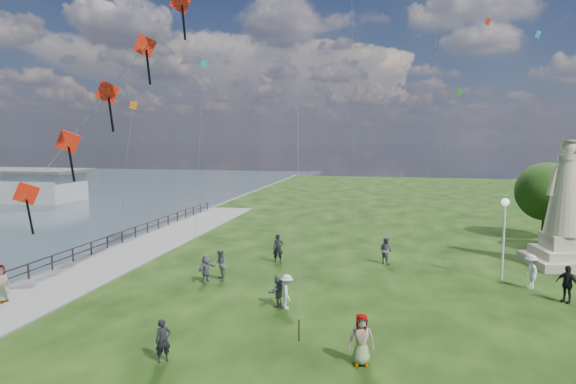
% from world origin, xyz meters
% --- Properties ---
extents(waterfront, '(200.00, 200.00, 1.51)m').
position_xyz_m(waterfront, '(-15.24, 8.99, -0.06)').
color(waterfront, '#2D3E44').
rests_on(waterfront, ground).
extents(statue, '(4.59, 4.59, 8.09)m').
position_xyz_m(statue, '(14.93, 17.87, 3.06)').
color(statue, tan).
rests_on(statue, ground).
extents(lamppost, '(0.44, 0.44, 4.77)m').
position_xyz_m(lamppost, '(10.47, 13.75, 3.44)').
color(lamppost, silver).
rests_on(lamppost, ground).
extents(tree_row, '(7.08, 12.85, 6.25)m').
position_xyz_m(tree_row, '(17.60, 23.72, 3.64)').
color(tree_row, '#382314').
rests_on(tree_row, ground).
extents(person_0, '(0.69, 0.67, 1.60)m').
position_xyz_m(person_0, '(-4.04, 0.20, 0.80)').
color(person_0, black).
rests_on(person_0, ground).
extents(person_1, '(0.86, 1.02, 1.80)m').
position_xyz_m(person_1, '(-5.51, 10.38, 0.90)').
color(person_1, '#595960').
rests_on(person_1, ground).
extents(person_2, '(0.91, 1.21, 1.67)m').
position_xyz_m(person_2, '(-0.75, 6.54, 0.84)').
color(person_2, silver).
rests_on(person_2, ground).
extents(person_4, '(1.00, 0.71, 1.89)m').
position_xyz_m(person_4, '(3.08, 1.47, 0.94)').
color(person_4, '#595960').
rests_on(person_4, ground).
extents(person_5, '(1.07, 1.57, 1.56)m').
position_xyz_m(person_5, '(-6.18, 9.88, 0.78)').
color(person_5, '#595960').
rests_on(person_5, ground).
extents(person_6, '(0.79, 0.62, 1.89)m').
position_xyz_m(person_6, '(-3.12, 14.95, 0.95)').
color(person_6, black).
rests_on(person_6, ground).
extents(person_7, '(1.01, 0.99, 1.80)m').
position_xyz_m(person_7, '(3.85, 16.12, 0.90)').
color(person_7, '#595960').
rests_on(person_7, ground).
extents(person_8, '(0.81, 1.31, 1.90)m').
position_xyz_m(person_8, '(11.61, 12.32, 0.95)').
color(person_8, silver).
rests_on(person_8, ground).
extents(person_9, '(1.15, 1.21, 1.89)m').
position_xyz_m(person_9, '(12.75, 10.31, 0.94)').
color(person_9, black).
rests_on(person_9, ground).
extents(person_10, '(0.79, 1.05, 1.91)m').
position_xyz_m(person_10, '(-14.74, 4.26, 0.96)').
color(person_10, '#595960').
rests_on(person_10, ground).
extents(person_11, '(0.92, 1.54, 1.55)m').
position_xyz_m(person_11, '(-1.24, 6.85, 0.78)').
color(person_11, '#595960').
rests_on(person_11, ground).
extents(red_kite_train, '(10.91, 9.35, 19.09)m').
position_xyz_m(red_kite_train, '(-6.93, 4.63, 11.88)').
color(red_kite_train, black).
rests_on(red_kite_train, ground).
extents(small_kites, '(29.54, 19.22, 28.16)m').
position_xyz_m(small_kites, '(2.21, 22.42, 14.59)').
color(small_kites, teal).
rests_on(small_kites, ground).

